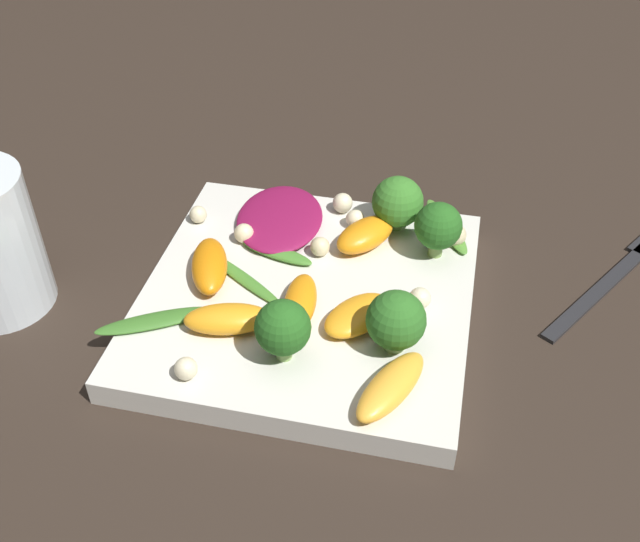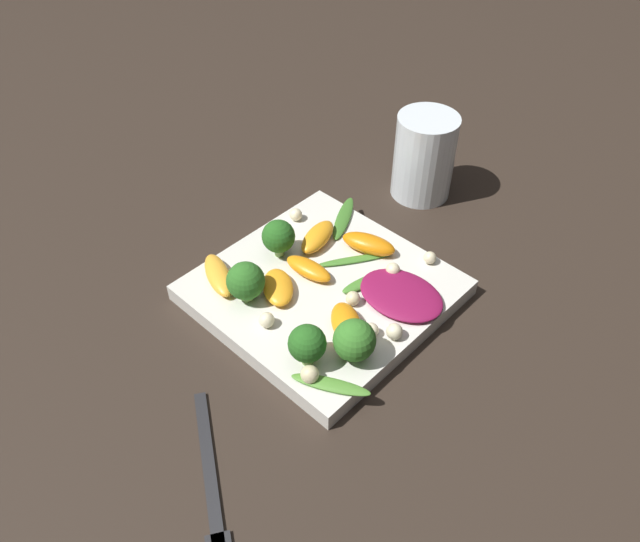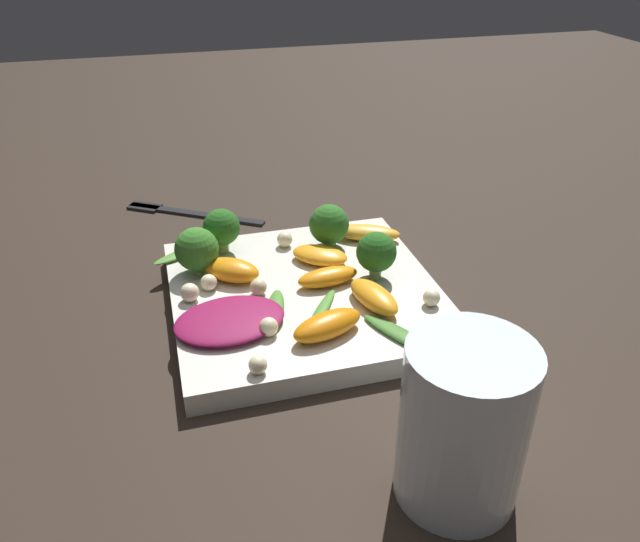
% 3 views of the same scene
% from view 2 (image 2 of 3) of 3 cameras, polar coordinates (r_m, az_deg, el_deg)
% --- Properties ---
extents(ground_plane, '(2.40, 2.40, 0.00)m').
position_cam_2_polar(ground_plane, '(0.70, 0.28, -2.34)').
color(ground_plane, '#2D231C').
extents(plate, '(0.24, 0.24, 0.02)m').
position_cam_2_polar(plate, '(0.69, 0.28, -1.76)').
color(plate, silver).
rests_on(plate, ground_plane).
extents(drinking_glass, '(0.08, 0.08, 0.11)m').
position_cam_2_polar(drinking_glass, '(0.83, 9.49, 10.29)').
color(drinking_glass, white).
rests_on(drinking_glass, ground_plane).
extents(fork, '(0.16, 0.11, 0.01)m').
position_cam_2_polar(fork, '(0.57, -9.78, -19.85)').
color(fork, '#262628').
rests_on(fork, ground_plane).
extents(radicchio_leaf_0, '(0.10, 0.08, 0.01)m').
position_cam_2_polar(radicchio_leaf_0, '(0.67, 7.43, -2.16)').
color(radicchio_leaf_0, maroon).
rests_on(radicchio_leaf_0, plate).
extents(orange_segment_0, '(0.07, 0.05, 0.02)m').
position_cam_2_polar(orange_segment_0, '(0.69, -9.28, -0.37)').
color(orange_segment_0, '#FCAD33').
rests_on(orange_segment_0, plate).
extents(orange_segment_1, '(0.07, 0.05, 0.02)m').
position_cam_2_polar(orange_segment_1, '(0.72, 4.71, 2.35)').
color(orange_segment_1, orange).
rests_on(orange_segment_1, plate).
extents(orange_segment_2, '(0.07, 0.06, 0.01)m').
position_cam_2_polar(orange_segment_2, '(0.67, -3.87, -1.48)').
color(orange_segment_2, orange).
rests_on(orange_segment_2, plate).
extents(orange_segment_3, '(0.06, 0.03, 0.02)m').
position_cam_2_polar(orange_segment_3, '(0.69, -0.91, 0.32)').
color(orange_segment_3, orange).
rests_on(orange_segment_3, plate).
extents(orange_segment_4, '(0.06, 0.06, 0.02)m').
position_cam_2_polar(orange_segment_4, '(0.63, 2.42, -4.80)').
color(orange_segment_4, orange).
rests_on(orange_segment_4, plate).
extents(orange_segment_5, '(0.04, 0.07, 0.02)m').
position_cam_2_polar(orange_segment_5, '(0.73, -0.22, 3.14)').
color(orange_segment_5, orange).
rests_on(orange_segment_5, plate).
extents(broccoli_floret_0, '(0.04, 0.04, 0.05)m').
position_cam_2_polar(broccoli_floret_0, '(0.59, -1.18, -6.69)').
color(broccoli_floret_0, '#7A9E51').
rests_on(broccoli_floret_0, plate).
extents(broccoli_floret_1, '(0.04, 0.04, 0.05)m').
position_cam_2_polar(broccoli_floret_1, '(0.60, 3.16, -6.36)').
color(broccoli_floret_1, '#84AD5B').
rests_on(broccoli_floret_1, plate).
extents(broccoli_floret_2, '(0.04, 0.04, 0.05)m').
position_cam_2_polar(broccoli_floret_2, '(0.71, -3.54, 3.32)').
color(broccoli_floret_2, '#84AD5B').
rests_on(broccoli_floret_2, plate).
extents(broccoli_floret_3, '(0.04, 0.04, 0.05)m').
position_cam_2_polar(broccoli_floret_3, '(0.66, -6.81, -0.95)').
color(broccoli_floret_3, '#7A9E51').
rests_on(broccoli_floret_3, plate).
extents(arugula_sprig_0, '(0.06, 0.08, 0.01)m').
position_cam_2_polar(arugula_sprig_0, '(0.77, 2.15, 4.86)').
color(arugula_sprig_0, '#3D7528').
rests_on(arugula_sprig_0, plate).
extents(arugula_sprig_1, '(0.06, 0.08, 0.00)m').
position_cam_2_polar(arugula_sprig_1, '(0.71, 2.92, 1.12)').
color(arugula_sprig_1, '#47842D').
rests_on(arugula_sprig_1, plate).
extents(arugula_sprig_2, '(0.08, 0.05, 0.01)m').
position_cam_2_polar(arugula_sprig_2, '(0.60, 0.97, -10.35)').
color(arugula_sprig_2, '#518E33').
rests_on(arugula_sprig_2, plate).
extents(arugula_sprig_3, '(0.03, 0.07, 0.01)m').
position_cam_2_polar(arugula_sprig_3, '(0.69, 4.31, -0.96)').
color(arugula_sprig_3, '#47842D').
rests_on(arugula_sprig_3, plate).
extents(macadamia_nut_0, '(0.02, 0.02, 0.02)m').
position_cam_2_polar(macadamia_nut_0, '(0.63, 6.83, -5.51)').
color(macadamia_nut_0, beige).
rests_on(macadamia_nut_0, plate).
extents(macadamia_nut_1, '(0.02, 0.02, 0.02)m').
position_cam_2_polar(macadamia_nut_1, '(0.63, 4.71, -5.41)').
color(macadamia_nut_1, beige).
rests_on(macadamia_nut_1, plate).
extents(macadamia_nut_2, '(0.02, 0.02, 0.02)m').
position_cam_2_polar(macadamia_nut_2, '(0.70, 6.69, 0.11)').
color(macadamia_nut_2, beige).
rests_on(macadamia_nut_2, plate).
extents(macadamia_nut_3, '(0.02, 0.02, 0.02)m').
position_cam_2_polar(macadamia_nut_3, '(0.64, -5.18, -4.27)').
color(macadamia_nut_3, beige).
rests_on(macadamia_nut_3, plate).
extents(macadamia_nut_4, '(0.01, 0.01, 0.01)m').
position_cam_2_polar(macadamia_nut_4, '(0.72, 10.02, 1.20)').
color(macadamia_nut_4, beige).
rests_on(macadamia_nut_4, plate).
extents(macadamia_nut_5, '(0.02, 0.02, 0.02)m').
position_cam_2_polar(macadamia_nut_5, '(0.66, 2.80, -2.70)').
color(macadamia_nut_5, beige).
rests_on(macadamia_nut_5, plate).
extents(macadamia_nut_6, '(0.02, 0.02, 0.02)m').
position_cam_2_polar(macadamia_nut_6, '(0.59, -0.94, -9.41)').
color(macadamia_nut_6, beige).
rests_on(macadamia_nut_6, plate).
extents(macadamia_nut_7, '(0.02, 0.02, 0.02)m').
position_cam_2_polar(macadamia_nut_7, '(0.77, -2.23, 5.18)').
color(macadamia_nut_7, beige).
rests_on(macadamia_nut_7, plate).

